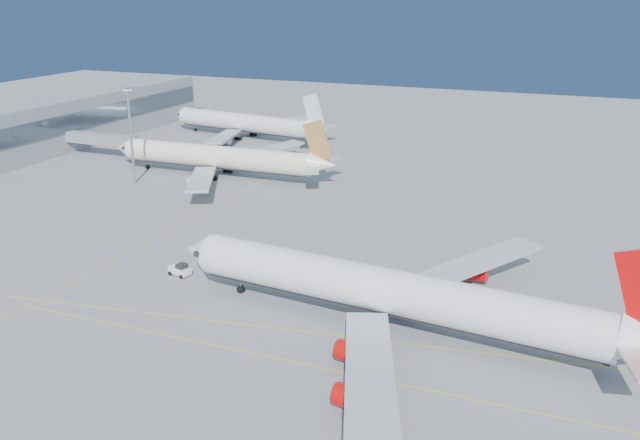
# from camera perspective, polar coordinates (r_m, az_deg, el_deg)

# --- Properties ---
(ground) EXTENTS (500.00, 500.00, 0.00)m
(ground) POSITION_cam_1_polar(r_m,az_deg,el_deg) (107.62, -1.37, -7.41)
(ground) COLOR slate
(ground) RESTS_ON ground
(terminal) EXTENTS (18.40, 110.00, 15.00)m
(terminal) POSITION_cam_1_polar(r_m,az_deg,el_deg) (235.60, -19.11, 7.66)
(terminal) COLOR gray
(terminal) RESTS_ON ground
(jet_bridge) EXTENTS (23.60, 3.60, 6.90)m
(jet_bridge) POSITION_cam_1_polar(r_m,az_deg,el_deg) (212.34, -16.85, 6.18)
(jet_bridge) COLOR gray
(jet_bridge) RESTS_ON ground
(taxiway_lines) EXTENTS (118.86, 140.00, 0.02)m
(taxiway_lines) POSITION_cam_1_polar(r_m,az_deg,el_deg) (118.83, -6.66, -4.97)
(taxiway_lines) COLOR #D2BF0B
(taxiway_lines) RESTS_ON ground
(airliner_virgin) EXTENTS (74.21, 66.28, 18.30)m
(airliner_virgin) POSITION_cam_1_polar(r_m,az_deg,el_deg) (100.78, 6.23, -5.91)
(airliner_virgin) COLOR white
(airliner_virgin) RESTS_ON ground
(airliner_etihad) EXTENTS (63.28, 58.60, 16.55)m
(airliner_etihad) POSITION_cam_1_polar(r_m,az_deg,el_deg) (183.92, -7.92, 4.98)
(airliner_etihad) COLOR beige
(airliner_etihad) RESTS_ON ground
(airliner_third) EXTENTS (60.91, 55.59, 16.37)m
(airliner_third) POSITION_cam_1_polar(r_m,az_deg,el_deg) (231.13, -5.91, 7.73)
(airliner_third) COLOR white
(airliner_third) RESTS_ON ground
(pushback_tug) EXTENTS (4.16, 3.05, 2.15)m
(pushback_tug) POSITION_cam_1_polar(r_m,az_deg,el_deg) (122.76, -11.12, -3.92)
(pushback_tug) COLOR white
(pushback_tug) RESTS_ON ground
(light_mast) EXTENTS (2.04, 2.04, 23.64)m
(light_mast) POSITION_cam_1_polar(r_m,az_deg,el_deg) (179.93, -14.94, 7.15)
(light_mast) COLOR gray
(light_mast) RESTS_ON ground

